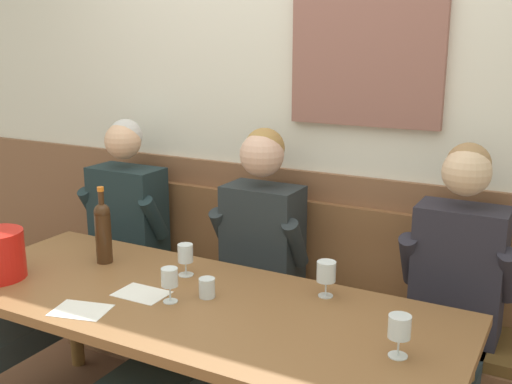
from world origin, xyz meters
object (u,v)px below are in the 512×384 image
object	(u,v)px
dining_table	(191,318)
wine_glass_near_bucket	(399,328)
person_left_seat	(85,258)
water_tumbler_center	(207,288)
person_right_seat	(228,284)
wine_glass_center_front	(170,278)
wall_bench	(272,330)
person_center_right_seat	(438,334)
wine_bottle_clear_water	(103,230)
wine_glass_center_rear	(326,272)
wine_glass_left_end	(185,255)

from	to	relation	value
dining_table	wine_glass_near_bucket	size ratio (longest dim) A/B	15.02
person_left_seat	water_tumbler_center	xyz separation A→B (m)	(0.94, -0.30, 0.14)
dining_table	wine_glass_near_bucket	bearing A→B (deg)	-3.20
person_left_seat	wine_glass_near_bucket	size ratio (longest dim) A/B	9.18
dining_table	person_right_seat	world-z (taller)	person_right_seat
wine_glass_center_front	water_tumbler_center	bearing A→B (deg)	46.42
wall_bench	wine_glass_near_bucket	size ratio (longest dim) A/B	17.12
dining_table	person_right_seat	bearing A→B (deg)	97.24
person_center_right_seat	wine_bottle_clear_water	distance (m)	1.51
wine_glass_near_bucket	wine_bottle_clear_water	bearing A→B (deg)	171.93
wine_glass_center_rear	water_tumbler_center	world-z (taller)	wine_glass_center_rear
wine_glass_center_front	wall_bench	bearing A→B (deg)	85.77
wall_bench	dining_table	bearing A→B (deg)	-90.00
wine_glass_center_front	wine_glass_center_rear	world-z (taller)	wine_glass_center_rear
wine_glass_left_end	wine_glass_center_rear	size ratio (longest dim) A/B	0.96
person_left_seat	wine_glass_near_bucket	xyz separation A→B (m)	(1.74, -0.40, 0.20)
wine_glass_center_rear	water_tumbler_center	size ratio (longest dim) A/B	1.86
person_left_seat	wine_glass_left_end	distance (m)	0.78
person_right_seat	wine_bottle_clear_water	distance (m)	0.62
person_center_right_seat	person_right_seat	bearing A→B (deg)	179.36
person_center_right_seat	wine_glass_left_end	bearing A→B (deg)	-171.71
wine_glass_center_front	wine_glass_center_rear	xyz separation A→B (m)	(0.51, 0.34, 0.00)
wine_bottle_clear_water	wine_glass_near_bucket	size ratio (longest dim) A/B	2.50
wine_glass_left_end	water_tumbler_center	world-z (taller)	wine_glass_left_end
wine_bottle_clear_water	water_tumbler_center	distance (m)	0.65
wine_bottle_clear_water	wine_glass_center_front	bearing A→B (deg)	-21.89
wine_bottle_clear_water	wine_glass_near_bucket	distance (m)	1.44
dining_table	wine_glass_near_bucket	distance (m)	0.86
dining_table	wine_glass_left_end	bearing A→B (deg)	128.83
wine_bottle_clear_water	water_tumbler_center	size ratio (longest dim) A/B	4.53
wine_glass_near_bucket	wine_glass_left_end	xyz separation A→B (m)	(-1.01, 0.25, -0.01)
wine_glass_left_end	person_right_seat	bearing A→B (deg)	54.80
person_right_seat	person_center_right_seat	xyz separation A→B (m)	(0.94, -0.01, -0.01)
person_center_right_seat	wine_glass_near_bucket	size ratio (longest dim) A/B	9.27
person_right_seat	wine_bottle_clear_water	world-z (taller)	person_right_seat
wine_glass_left_end	wine_glass_center_front	world-z (taller)	wine_glass_left_end
person_center_right_seat	wine_glass_center_front	distance (m)	1.05
person_left_seat	wine_bottle_clear_water	bearing A→B (deg)	-31.59
wine_glass_center_rear	wall_bench	bearing A→B (deg)	136.80
person_center_right_seat	wine_bottle_clear_water	size ratio (longest dim) A/B	3.71
person_left_seat	wine_glass_center_front	world-z (taller)	person_left_seat
person_left_seat	person_right_seat	distance (m)	0.85
wall_bench	water_tumbler_center	xyz separation A→B (m)	(0.04, -0.66, 0.49)
wine_glass_near_bucket	wine_glass_center_front	bearing A→B (deg)	-179.44
person_right_seat	wine_glass_center_front	distance (m)	0.46
wine_glass_left_end	wine_glass_center_front	distance (m)	0.28
wall_bench	person_right_seat	size ratio (longest dim) A/B	1.85
person_left_seat	wine_bottle_clear_water	xyz separation A→B (m)	(0.32, -0.19, 0.25)
person_right_seat	wine_glass_near_bucket	size ratio (longest dim) A/B	9.25
water_tumbler_center	person_center_right_seat	bearing A→B (deg)	19.76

